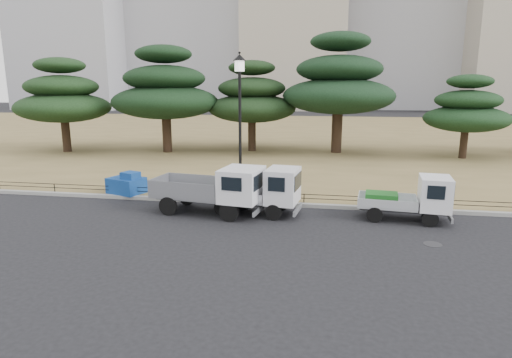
% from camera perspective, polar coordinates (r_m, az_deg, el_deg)
% --- Properties ---
extents(ground, '(220.00, 220.00, 0.00)m').
position_cam_1_polar(ground, '(16.49, -1.17, -5.88)').
color(ground, black).
extents(lawn, '(120.00, 56.00, 0.15)m').
position_cam_1_polar(lawn, '(46.36, 5.95, 5.94)').
color(lawn, olive).
rests_on(lawn, ground).
extents(curb, '(120.00, 0.25, 0.16)m').
position_cam_1_polar(curb, '(18.92, 0.30, -3.23)').
color(curb, gray).
rests_on(curb, ground).
extents(truck_large, '(4.72, 2.40, 1.97)m').
position_cam_1_polar(truck_large, '(17.50, -5.63, -1.15)').
color(truck_large, black).
rests_on(truck_large, ground).
extents(truck_kei_front, '(3.81, 1.98, 1.94)m').
position_cam_1_polar(truck_kei_front, '(17.42, 0.68, -1.59)').
color(truck_kei_front, black).
rests_on(truck_kei_front, ground).
extents(truck_kei_rear, '(3.52, 1.79, 1.78)m').
position_cam_1_polar(truck_kei_rear, '(17.64, 19.97, -2.42)').
color(truck_kei_rear, black).
rests_on(truck_kei_rear, ground).
extents(street_lamp, '(0.56, 0.56, 6.31)m').
position_cam_1_polar(street_lamp, '(18.70, -2.17, 10.05)').
color(street_lamp, black).
rests_on(street_lamp, lawn).
extents(pipe_fence, '(38.00, 0.04, 0.40)m').
position_cam_1_polar(pipe_fence, '(18.97, 0.38, -2.07)').
color(pipe_fence, black).
rests_on(pipe_fence, lawn).
extents(tarp_pile, '(1.88, 1.62, 1.06)m').
position_cam_1_polar(tarp_pile, '(21.21, -16.85, -0.69)').
color(tarp_pile, '#124192').
rests_on(tarp_pile, lawn).
extents(manhole, '(0.60, 0.60, 0.01)m').
position_cam_1_polar(manhole, '(15.50, 22.50, -8.03)').
color(manhole, '#2D2D30').
rests_on(manhole, ground).
extents(pine_west_far, '(7.04, 7.04, 7.11)m').
position_cam_1_polar(pine_west_far, '(36.15, -24.38, 9.80)').
color(pine_west_far, black).
rests_on(pine_west_far, lawn).
extents(pine_west_near, '(7.99, 7.99, 7.99)m').
position_cam_1_polar(pine_west_near, '(33.61, -12.02, 11.36)').
color(pine_west_near, black).
rests_on(pine_west_near, lawn).
extents(pine_center_left, '(6.82, 6.82, 6.93)m').
position_cam_1_polar(pine_center_left, '(33.54, -0.55, 10.59)').
color(pine_center_left, black).
rests_on(pine_center_left, lawn).
extents(pine_center_right, '(8.38, 8.38, 8.89)m').
position_cam_1_polar(pine_center_right, '(33.17, 10.97, 12.33)').
color(pine_center_right, black).
rests_on(pine_center_right, lawn).
extents(pine_east_near, '(5.74, 5.74, 5.80)m').
position_cam_1_polar(pine_east_near, '(33.34, 26.32, 8.20)').
color(pine_east_near, black).
rests_on(pine_east_near, lawn).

